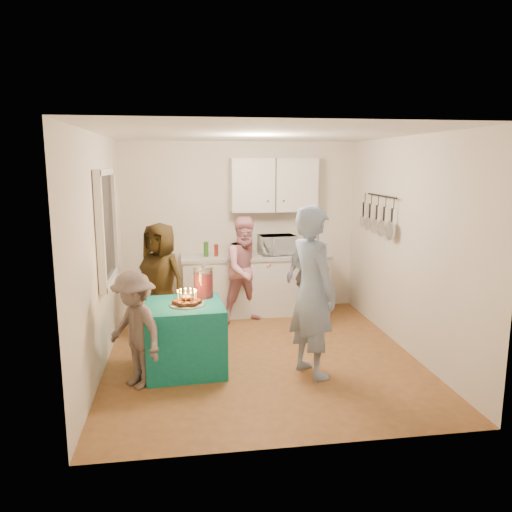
{
  "coord_description": "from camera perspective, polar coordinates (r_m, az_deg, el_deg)",
  "views": [
    {
      "loc": [
        -0.9,
        -5.62,
        2.29
      ],
      "look_at": [
        0.0,
        0.35,
        1.15
      ],
      "focal_mm": 35.0,
      "sensor_mm": 36.0,
      "label": 1
    }
  ],
  "objects": [
    {
      "name": "punch_jar",
      "position": [
        5.75,
        -6.02,
        -3.04
      ],
      "size": [
        0.22,
        0.22,
        0.34
      ],
      "primitive_type": "cylinder",
      "color": "#AE0D21",
      "rests_on": "party_table"
    },
    {
      "name": "child_near_left",
      "position": [
        5.28,
        -13.7,
        -8.21
      ],
      "size": [
        0.85,
        0.9,
        1.22
      ],
      "primitive_type": "imported",
      "rotation": [
        0.0,
        0.0,
        -0.89
      ],
      "color": "#574945",
      "rests_on": "floor"
    },
    {
      "name": "back_wall",
      "position": [
        7.74,
        -1.82,
        3.33
      ],
      "size": [
        3.6,
        3.6,
        0.0
      ],
      "primitive_type": "plane",
      "color": "silver",
      "rests_on": "floor"
    },
    {
      "name": "countertop",
      "position": [
        7.54,
        -0.02,
        -0.06
      ],
      "size": [
        2.24,
        0.62,
        0.05
      ],
      "primitive_type": "cube",
      "color": "beige",
      "rests_on": "counter"
    },
    {
      "name": "right_wall",
      "position": [
        6.31,
        16.87,
        1.2
      ],
      "size": [
        4.0,
        4.0,
        0.0
      ],
      "primitive_type": "plane",
      "color": "silver",
      "rests_on": "floor"
    },
    {
      "name": "left_wall",
      "position": [
        5.78,
        -17.4,
        0.34
      ],
      "size": [
        4.0,
        4.0,
        0.0
      ],
      "primitive_type": "plane",
      "color": "silver",
      "rests_on": "floor"
    },
    {
      "name": "window_night",
      "position": [
        6.03,
        -16.82,
        3.19
      ],
      "size": [
        0.04,
        1.0,
        1.2
      ],
      "primitive_type": "cube",
      "color": "black",
      "rests_on": "left_wall"
    },
    {
      "name": "party_table",
      "position": [
        5.66,
        -8.16,
        -9.12
      ],
      "size": [
        0.9,
        0.9,
        0.76
      ],
      "primitive_type": "cube",
      "rotation": [
        0.0,
        0.0,
        0.06
      ],
      "color": "#117367",
      "rests_on": "floor"
    },
    {
      "name": "woman_back_right",
      "position": [
        6.93,
        6.07,
        -2.1
      ],
      "size": [
        0.93,
        0.85,
        1.53
      ],
      "primitive_type": "imported",
      "rotation": [
        0.0,
        0.0,
        0.67
      ],
      "color": "#140F34",
      "rests_on": "floor"
    },
    {
      "name": "man_birthday",
      "position": [
        5.36,
        6.43,
        -4.09
      ],
      "size": [
        0.68,
        0.8,
        1.86
      ],
      "primitive_type": "imported",
      "rotation": [
        0.0,
        0.0,
        1.97
      ],
      "color": "#859DC2",
      "rests_on": "floor"
    },
    {
      "name": "donut_cake",
      "position": [
        5.47,
        -7.89,
        -4.66
      ],
      "size": [
        0.38,
        0.38,
        0.18
      ],
      "primitive_type": null,
      "color": "#381C0C",
      "rests_on": "party_table"
    },
    {
      "name": "ceiling",
      "position": [
        5.7,
        0.54,
        13.81
      ],
      "size": [
        4.0,
        4.0,
        0.0
      ],
      "primitive_type": "plane",
      "color": "white",
      "rests_on": "floor"
    },
    {
      "name": "pot_rack",
      "position": [
        6.88,
        13.92,
        4.62
      ],
      "size": [
        0.12,
        1.0,
        0.6
      ],
      "primitive_type": "cube",
      "color": "black",
      "rests_on": "right_wall"
    },
    {
      "name": "microwave",
      "position": [
        7.56,
        2.42,
        1.28
      ],
      "size": [
        0.57,
        0.42,
        0.29
      ],
      "primitive_type": "imported",
      "rotation": [
        0.0,
        0.0,
        0.13
      ],
      "color": "white",
      "rests_on": "countertop"
    },
    {
      "name": "upper_cabinet",
      "position": [
        7.61,
        2.07,
        8.11
      ],
      "size": [
        1.3,
        0.3,
        0.8
      ],
      "primitive_type": "cube",
      "color": "white",
      "rests_on": "back_wall"
    },
    {
      "name": "floor",
      "position": [
        6.14,
        0.49,
        -11.22
      ],
      "size": [
        4.0,
        4.0,
        0.0
      ],
      "primitive_type": "plane",
      "color": "brown",
      "rests_on": "ground"
    },
    {
      "name": "woman_back_left",
      "position": [
        6.66,
        -10.86,
        -2.77
      ],
      "size": [
        0.89,
        0.83,
        1.52
      ],
      "primitive_type": "imported",
      "rotation": [
        0.0,
        0.0,
        -0.62
      ],
      "color": "#4E3B16",
      "rests_on": "floor"
    },
    {
      "name": "counter",
      "position": [
        7.63,
        -0.02,
        -3.42
      ],
      "size": [
        2.2,
        0.58,
        0.86
      ],
      "primitive_type": "cube",
      "color": "white",
      "rests_on": "floor"
    },
    {
      "name": "woman_back_center",
      "position": [
        7.18,
        -1.03,
        -1.58
      ],
      "size": [
        0.89,
        0.78,
        1.53
      ],
      "primitive_type": "imported",
      "rotation": [
        0.0,
        0.0,
        0.31
      ],
      "color": "#D46E87",
      "rests_on": "floor"
    }
  ]
}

